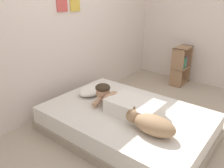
# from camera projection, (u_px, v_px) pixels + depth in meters

# --- Properties ---
(ground_plane) EXTENTS (12.70, 12.70, 0.00)m
(ground_plane) POSITION_uv_depth(u_px,v_px,m) (155.00, 134.00, 2.94)
(ground_plane) COLOR tan
(back_wall) EXTENTS (4.35, 0.12, 2.50)m
(back_wall) POSITION_uv_depth(u_px,v_px,m) (67.00, 26.00, 3.38)
(back_wall) COLOR silver
(back_wall) RESTS_ON ground
(side_wall_right) EXTENTS (0.10, 6.07, 2.50)m
(side_wall_right) POSITION_uv_depth(u_px,v_px,m) (205.00, 19.00, 4.23)
(side_wall_right) COLOR beige
(side_wall_right) RESTS_ON ground
(bed) EXTENTS (1.42, 2.07, 0.33)m
(bed) POSITION_uv_depth(u_px,v_px,m) (126.00, 122.00, 2.90)
(bed) COLOR gray
(bed) RESTS_ON ground
(pillow) EXTENTS (0.52, 0.32, 0.11)m
(pillow) POSITION_uv_depth(u_px,v_px,m) (94.00, 90.00, 3.31)
(pillow) COLOR white
(pillow) RESTS_ON bed
(person_lying) EXTENTS (0.43, 0.92, 0.27)m
(person_lying) POSITION_uv_depth(u_px,v_px,m) (125.00, 103.00, 2.80)
(person_lying) COLOR silver
(person_lying) RESTS_ON bed
(dog) EXTENTS (0.26, 0.57, 0.21)m
(dog) POSITION_uv_depth(u_px,v_px,m) (151.00, 124.00, 2.36)
(dog) COLOR #9E7A56
(dog) RESTS_ON bed
(coffee_cup) EXTENTS (0.12, 0.09, 0.07)m
(coffee_cup) POSITION_uv_depth(u_px,v_px,m) (104.00, 96.00, 3.15)
(coffee_cup) COLOR white
(coffee_cup) RESTS_ON bed
(cell_phone) EXTENTS (0.07, 0.14, 0.01)m
(cell_phone) POSITION_uv_depth(u_px,v_px,m) (150.00, 130.00, 2.43)
(cell_phone) COLOR black
(cell_phone) RESTS_ON bed
(bookshelf) EXTENTS (0.45, 0.24, 0.75)m
(bookshelf) POSITION_uv_depth(u_px,v_px,m) (181.00, 65.00, 4.41)
(bookshelf) COLOR #997251
(bookshelf) RESTS_ON ground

